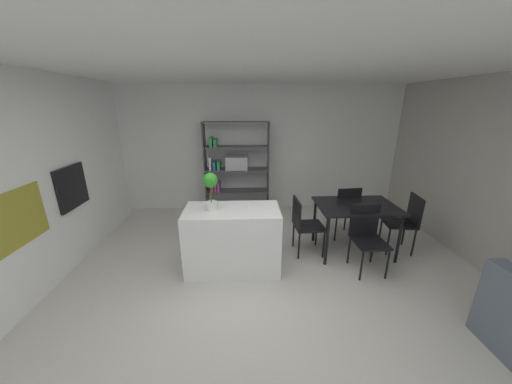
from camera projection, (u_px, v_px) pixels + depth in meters
name	position (u px, v px, depth m)	size (l,w,h in m)	color
ground_plane	(253.00, 293.00, 3.28)	(8.96, 8.96, 0.00)	beige
ceiling_slab	(252.00, 56.00, 2.45)	(6.52, 5.95, 0.06)	white
back_partition	(249.00, 149.00, 5.66)	(6.52, 0.06, 2.62)	silver
cabinet_niche_splashback	(3.00, 226.00, 2.67)	(0.01, 1.12, 0.62)	#9E932D
built_in_oven	(72.00, 187.00, 3.71)	(0.06, 0.62, 0.59)	black
kitchen_island	(233.00, 239.00, 3.68)	(1.28, 0.66, 0.90)	white
potted_plant_on_island	(211.00, 187.00, 3.43)	(0.19, 0.19, 0.50)	white
open_bookshelf	(233.00, 168.00, 5.42)	(1.30, 0.36, 1.90)	#4C4C51
dining_table	(356.00, 210.00, 4.02)	(1.17, 0.83, 0.78)	black
dining_chair_island_side	(303.00, 221.00, 4.04)	(0.46, 0.45, 0.89)	black
dining_chair_far	(345.00, 209.00, 4.48)	(0.43, 0.46, 0.94)	black
dining_chair_window_side	(406.00, 219.00, 4.09)	(0.48, 0.46, 0.92)	black
dining_chair_near	(367.00, 233.00, 3.66)	(0.43, 0.47, 0.92)	black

